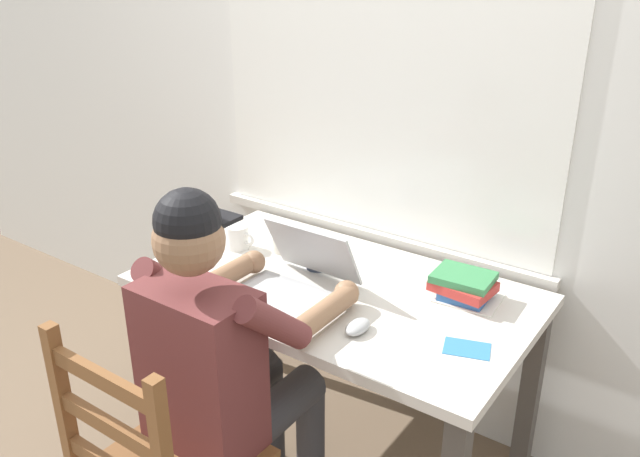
# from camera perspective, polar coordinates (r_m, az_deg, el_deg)

# --- Properties ---
(ground_plane) EXTENTS (8.00, 8.00, 0.00)m
(ground_plane) POSITION_cam_1_polar(r_m,az_deg,el_deg) (2.62, 1.12, -19.28)
(ground_plane) COLOR brown
(back_wall) EXTENTS (6.00, 0.08, 2.60)m
(back_wall) POSITION_cam_1_polar(r_m,az_deg,el_deg) (2.38, 7.62, 11.48)
(back_wall) COLOR silver
(back_wall) RESTS_ON ground
(desk) EXTENTS (1.31, 0.75, 0.73)m
(desk) POSITION_cam_1_polar(r_m,az_deg,el_deg) (2.24, 1.25, -7.27)
(desk) COLOR beige
(desk) RESTS_ON ground
(seated_person) EXTENTS (0.50, 0.60, 1.23)m
(seated_person) POSITION_cam_1_polar(r_m,az_deg,el_deg) (1.97, -8.24, -11.04)
(seated_person) COLOR brown
(seated_person) RESTS_ON ground
(laptop) EXTENTS (0.33, 0.34, 0.21)m
(laptop) POSITION_cam_1_polar(r_m,az_deg,el_deg) (2.13, -2.21, -4.44)
(laptop) COLOR #ADAFB2
(laptop) RESTS_ON desk
(computer_mouse) EXTENTS (0.06, 0.10, 0.03)m
(computer_mouse) POSITION_cam_1_polar(r_m,az_deg,el_deg) (1.94, 3.32, -8.58)
(computer_mouse) COLOR #ADAFB2
(computer_mouse) RESTS_ON desk
(coffee_mug_white) EXTENTS (0.12, 0.08, 0.10)m
(coffee_mug_white) POSITION_cam_1_polar(r_m,az_deg,el_deg) (2.42, -3.19, -0.88)
(coffee_mug_white) COLOR silver
(coffee_mug_white) RESTS_ON desk
(coffee_mug_dark) EXTENTS (0.12, 0.08, 0.10)m
(coffee_mug_dark) POSITION_cam_1_polar(r_m,az_deg,el_deg) (2.29, -0.15, -2.40)
(coffee_mug_dark) COLOR #2D384C
(coffee_mug_dark) RESTS_ON desk
(coffee_mug_spare) EXTENTS (0.12, 0.08, 0.09)m
(coffee_mug_spare) POSITION_cam_1_polar(r_m,az_deg,el_deg) (2.46, -7.20, -0.75)
(coffee_mug_spare) COLOR white
(coffee_mug_spare) RESTS_ON desk
(book_stack_main) EXTENTS (0.20, 0.17, 0.09)m
(book_stack_main) POSITION_cam_1_polar(r_m,az_deg,el_deg) (2.14, 12.49, -4.92)
(book_stack_main) COLOR #2D5B9E
(book_stack_main) RESTS_ON desk
(paper_pile_near_laptop) EXTENTS (0.21, 0.18, 0.01)m
(paper_pile_near_laptop) POSITION_cam_1_polar(r_m,az_deg,el_deg) (2.17, 12.89, -5.97)
(paper_pile_near_laptop) COLOR silver
(paper_pile_near_laptop) RESTS_ON desk
(landscape_photo_print) EXTENTS (0.15, 0.13, 0.00)m
(landscape_photo_print) POSITION_cam_1_polar(r_m,az_deg,el_deg) (1.92, 12.73, -10.21)
(landscape_photo_print) COLOR teal
(landscape_photo_print) RESTS_ON desk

